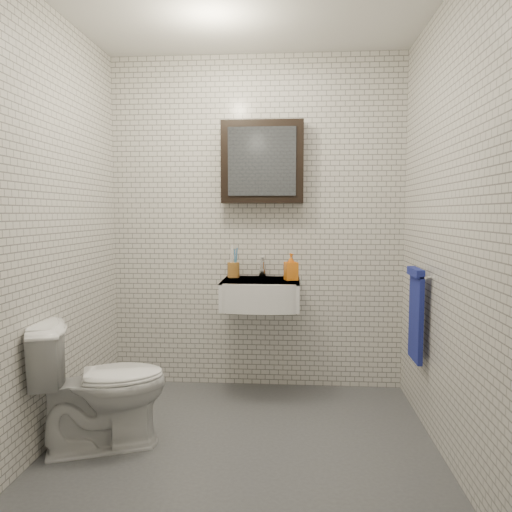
{
  "coord_description": "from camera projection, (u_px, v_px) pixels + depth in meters",
  "views": [
    {
      "loc": [
        0.28,
        -2.77,
        1.33
      ],
      "look_at": [
        0.04,
        0.45,
        1.05
      ],
      "focal_mm": 35.0,
      "sensor_mm": 36.0,
      "label": 1
    }
  ],
  "objects": [
    {
      "name": "ground",
      "position": [
        244.0,
        442.0,
        2.89
      ],
      "size": [
        2.2,
        2.0,
        0.01
      ],
      "primitive_type": "cube",
      "color": "#484A4F",
      "rests_on": "ground"
    },
    {
      "name": "room_shell",
      "position": [
        243.0,
        188.0,
        2.76
      ],
      "size": [
        2.22,
        2.02,
        2.51
      ],
      "color": "silver",
      "rests_on": "ground"
    },
    {
      "name": "washbasin",
      "position": [
        261.0,
        294.0,
        3.55
      ],
      "size": [
        0.55,
        0.5,
        0.2
      ],
      "color": "white",
      "rests_on": "room_shell"
    },
    {
      "name": "faucet",
      "position": [
        262.0,
        268.0,
        3.73
      ],
      "size": [
        0.06,
        0.2,
        0.15
      ],
      "color": "silver",
      "rests_on": "washbasin"
    },
    {
      "name": "mirror_cabinet",
      "position": [
        262.0,
        162.0,
        3.66
      ],
      "size": [
        0.6,
        0.15,
        0.6
      ],
      "color": "black",
      "rests_on": "room_shell"
    },
    {
      "name": "towel_rail",
      "position": [
        416.0,
        311.0,
        3.1
      ],
      "size": [
        0.09,
        0.3,
        0.58
      ],
      "color": "silver",
      "rests_on": "room_shell"
    },
    {
      "name": "toothbrush_cup",
      "position": [
        233.0,
        269.0,
        3.72
      ],
      "size": [
        0.1,
        0.1,
        0.24
      ],
      "rotation": [
        0.0,
        0.0,
        0.15
      ],
      "color": "#9C6627",
      "rests_on": "washbasin"
    },
    {
      "name": "soap_bottle",
      "position": [
        291.0,
        267.0,
        3.56
      ],
      "size": [
        0.11,
        0.11,
        0.19
      ],
      "primitive_type": "imported",
      "rotation": [
        0.0,
        0.0,
        0.31
      ],
      "color": "#F04C19",
      "rests_on": "washbasin"
    },
    {
      "name": "toilet",
      "position": [
        101.0,
        384.0,
        2.81
      ],
      "size": [
        0.82,
        0.64,
        0.73
      ],
      "primitive_type": "imported",
      "rotation": [
        0.0,
        0.0,
        1.94
      ],
      "color": "white",
      "rests_on": "ground"
    }
  ]
}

